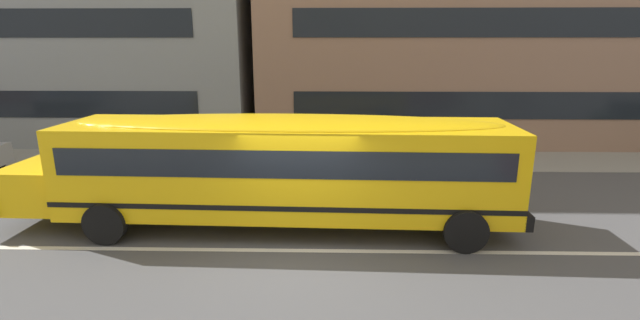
{
  "coord_description": "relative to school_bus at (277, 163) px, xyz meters",
  "views": [
    {
      "loc": [
        0.66,
        -8.81,
        4.31
      ],
      "look_at": [
        0.44,
        0.67,
        1.85
      ],
      "focal_mm": 25.07,
      "sensor_mm": 36.0,
      "label": 1
    }
  ],
  "objects": [
    {
      "name": "school_bus",
      "position": [
        0.0,
        0.0,
        0.0
      ],
      "size": [
        12.18,
        3.1,
        2.71
      ],
      "rotation": [
        0.0,
        0.0,
        3.11
      ],
      "color": "yellow",
      "rests_on": "ground_plane"
    },
    {
      "name": "lane_centreline",
      "position": [
        0.58,
        -1.34,
        -1.61
      ],
      "size": [
        110.0,
        0.16,
        0.01
      ],
      "primitive_type": "cube",
      "color": "silver",
      "rests_on": "ground_plane"
    },
    {
      "name": "sidewalk_far",
      "position": [
        0.58,
        6.47,
        -1.6
      ],
      "size": [
        120.0,
        3.0,
        0.01
      ],
      "primitive_type": "cube",
      "color": "gray",
      "rests_on": "ground_plane"
    },
    {
      "name": "ground_plane",
      "position": [
        0.58,
        -1.34,
        -1.61
      ],
      "size": [
        400.0,
        400.0,
        0.0
      ],
      "primitive_type": "plane",
      "color": "#4C4C4F"
    }
  ]
}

